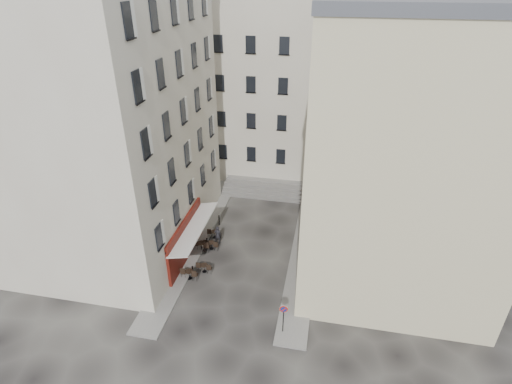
% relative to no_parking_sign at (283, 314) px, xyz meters
% --- Properties ---
extents(ground, '(90.00, 90.00, 0.00)m').
position_rel_no_parking_sign_xyz_m(ground, '(-3.93, 4.89, -1.59)').
color(ground, black).
rests_on(ground, ground).
extents(sidewalk_left, '(2.00, 22.00, 0.12)m').
position_rel_no_parking_sign_xyz_m(sidewalk_left, '(-8.43, 8.89, -1.53)').
color(sidewalk_left, slate).
rests_on(sidewalk_left, ground).
extents(sidewalk_right, '(2.00, 18.00, 0.12)m').
position_rel_no_parking_sign_xyz_m(sidewalk_right, '(0.57, 7.89, -1.53)').
color(sidewalk_right, slate).
rests_on(sidewalk_right, ground).
extents(building_left, '(12.20, 16.20, 20.60)m').
position_rel_no_parking_sign_xyz_m(building_left, '(-14.43, 7.89, 8.72)').
color(building_left, '#BCB2A0').
rests_on(building_left, ground).
extents(building_right, '(12.20, 14.20, 18.60)m').
position_rel_no_parking_sign_xyz_m(building_right, '(6.57, 8.39, 7.72)').
color(building_right, '#C6BC93').
rests_on(building_right, ground).
extents(building_back, '(18.20, 10.20, 18.60)m').
position_rel_no_parking_sign_xyz_m(building_back, '(-4.93, 23.89, 7.72)').
color(building_back, '#BCB2A0').
rests_on(building_back, ground).
extents(cafe_storefront, '(1.74, 7.30, 3.50)m').
position_rel_no_parking_sign_xyz_m(cafe_storefront, '(-8.25, 5.89, 0.29)').
color(cafe_storefront, '#4A120A').
rests_on(cafe_storefront, ground).
extents(stone_steps, '(9.00, 3.15, 0.80)m').
position_rel_no_parking_sign_xyz_m(stone_steps, '(-3.93, 17.46, -1.19)').
color(stone_steps, slate).
rests_on(stone_steps, ground).
extents(bollard_near, '(0.12, 0.12, 0.98)m').
position_rel_no_parking_sign_xyz_m(bollard_near, '(-7.18, 3.89, -1.06)').
color(bollard_near, black).
rests_on(bollard_near, ground).
extents(bollard_mid, '(0.12, 0.12, 0.98)m').
position_rel_no_parking_sign_xyz_m(bollard_mid, '(-7.18, 7.39, -1.06)').
color(bollard_mid, black).
rests_on(bollard_mid, ground).
extents(bollard_far, '(0.12, 0.12, 0.98)m').
position_rel_no_parking_sign_xyz_m(bollard_far, '(-7.18, 10.89, -1.06)').
color(bollard_far, black).
rests_on(bollard_far, ground).
extents(no_parking_sign, '(0.51, 0.12, 2.24)m').
position_rel_no_parking_sign_xyz_m(no_parking_sign, '(0.00, 0.00, 0.00)').
color(no_parking_sign, black).
rests_on(no_parking_sign, ground).
extents(bistro_table_a, '(1.29, 0.61, 0.91)m').
position_rel_no_parking_sign_xyz_m(bistro_table_a, '(-7.35, 3.62, -1.12)').
color(bistro_table_a, black).
rests_on(bistro_table_a, ground).
extents(bistro_table_b, '(1.18, 0.55, 0.83)m').
position_rel_no_parking_sign_xyz_m(bistro_table_b, '(-6.52, 4.55, -1.16)').
color(bistro_table_b, black).
rests_on(bistro_table_b, ground).
extents(bistro_table_c, '(1.37, 0.64, 0.96)m').
position_rel_no_parking_sign_xyz_m(bistro_table_c, '(-7.53, 7.01, -1.10)').
color(bistro_table_c, black).
rests_on(bistro_table_c, ground).
extents(bistro_table_d, '(1.21, 0.57, 0.85)m').
position_rel_no_parking_sign_xyz_m(bistro_table_d, '(-6.82, 7.33, -1.15)').
color(bistro_table_d, black).
rests_on(bistro_table_d, ground).
extents(bistro_table_e, '(1.18, 0.55, 0.83)m').
position_rel_no_parking_sign_xyz_m(bistro_table_e, '(-7.02, 8.89, -1.16)').
color(bistro_table_e, black).
rests_on(bistro_table_e, ground).
extents(pedestrian, '(0.60, 0.42, 1.58)m').
position_rel_no_parking_sign_xyz_m(pedestrian, '(-6.54, 8.26, -0.80)').
color(pedestrian, black).
rests_on(pedestrian, ground).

